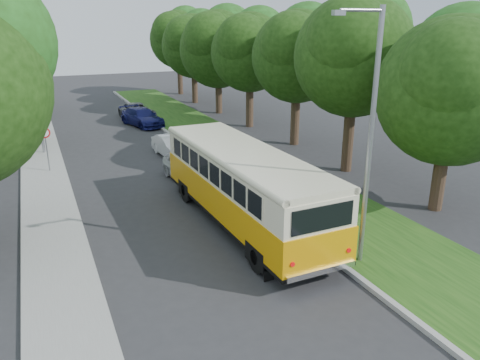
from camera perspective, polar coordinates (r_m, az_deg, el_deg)
name	(u,v)px	position (r m, az deg, el deg)	size (l,w,h in m)	color
ground	(210,255)	(16.17, -3.62, -9.15)	(120.00, 120.00, 0.00)	#2B2B2E
curb	(245,192)	(21.62, 0.66, -1.45)	(0.20, 70.00, 0.15)	gray
grass_verge	(290,185)	(22.65, 6.07, -0.63)	(4.50, 70.00, 0.13)	#1A4312
sidewalk	(51,222)	(19.90, -22.00, -4.81)	(2.20, 70.00, 0.12)	gray
treeline	(157,47)	(32.46, -10.04, 15.67)	(24.27, 41.91, 9.46)	#332319
lamppost_near	(369,134)	(14.56, 15.41, 5.43)	(1.71, 0.16, 8.00)	gray
lamppost_far	(33,85)	(29.63, -23.92, 10.57)	(1.71, 0.16, 7.50)	gray
warning_sign	(46,141)	(26.07, -22.60, 4.39)	(0.56, 0.10, 2.50)	gray
vintage_bus	(244,188)	(17.77, 0.43, -1.00)	(2.68, 10.40, 3.09)	orange
car_silver	(188,168)	(23.24, -6.32, 1.51)	(1.64, 4.09, 1.39)	#B6B6BB
car_white	(172,146)	(27.64, -8.24, 4.08)	(1.32, 3.78, 1.25)	silver
car_blue	(142,117)	(36.45, -11.84, 7.51)	(1.84, 4.52, 1.31)	navy
car_grey	(137,111)	(39.09, -12.39, 8.18)	(2.06, 4.48, 1.24)	#5A5D61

